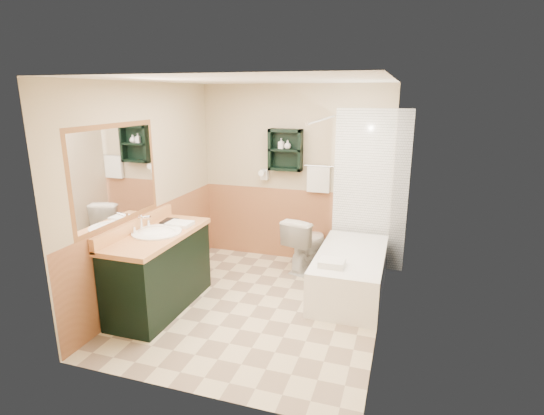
{
  "coord_description": "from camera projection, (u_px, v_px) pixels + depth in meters",
  "views": [
    {
      "loc": [
        1.46,
        -4.0,
        2.28
      ],
      "look_at": [
        0.1,
        0.2,
        1.09
      ],
      "focal_mm": 28.0,
      "sensor_mm": 36.0,
      "label": 1
    }
  ],
  "objects": [
    {
      "name": "bathtub",
      "position": [
        350.0,
        273.0,
        4.94
      ],
      "size": [
        0.75,
        1.5,
        0.5
      ],
      "primitive_type": "cube",
      "color": "white",
      "rests_on": "ground"
    },
    {
      "name": "back_wall",
      "position": [
        294.0,
        175.0,
        5.78
      ],
      "size": [
        2.6,
        0.04,
        2.4
      ],
      "primitive_type": "cube",
      "color": "beige",
      "rests_on": "ground"
    },
    {
      "name": "towel_bar",
      "position": [
        319.0,
        166.0,
        5.58
      ],
      "size": [
        0.4,
        0.06,
        0.4
      ],
      "primitive_type": null,
      "color": "white",
      "rests_on": "back_wall"
    },
    {
      "name": "mirror_frame",
      "position": [
        116.0,
        175.0,
        4.18
      ],
      "size": [
        1.3,
        1.3,
        1.0
      ],
      "primitive_type": null,
      "color": "brown",
      "rests_on": "left_wall"
    },
    {
      "name": "hair_dryer",
      "position": [
        265.0,
        174.0,
        5.82
      ],
      "size": [
        0.1,
        0.24,
        0.18
      ],
      "primitive_type": null,
      "color": "white",
      "rests_on": "back_wall"
    },
    {
      "name": "soap_bottle_a",
      "position": [
        281.0,
        146.0,
        5.62
      ],
      "size": [
        0.08,
        0.15,
        0.06
      ],
      "primitive_type": "imported",
      "rotation": [
        0.0,
        0.0,
        -0.14
      ],
      "color": "white",
      "rests_on": "wall_shelf"
    },
    {
      "name": "tile_back",
      "position": [
        370.0,
        191.0,
        5.48
      ],
      "size": [
        0.95,
        0.95,
        2.1
      ],
      "primitive_type": null,
      "color": "white",
      "rests_on": "back_wall"
    },
    {
      "name": "toilet",
      "position": [
        306.0,
        243.0,
        5.61
      ],
      "size": [
        0.58,
        0.81,
        0.71
      ],
      "primitive_type": "imported",
      "rotation": [
        0.0,
        0.0,
        2.88
      ],
      "color": "white",
      "rests_on": "ground"
    },
    {
      "name": "mirror_glass",
      "position": [
        117.0,
        175.0,
        4.18
      ],
      "size": [
        1.2,
        1.2,
        0.9
      ],
      "primitive_type": null,
      "color": "white",
      "rests_on": "left_wall"
    },
    {
      "name": "wainscot_back",
      "position": [
        293.0,
        224.0,
        5.93
      ],
      "size": [
        2.58,
        2.58,
        1.0
      ],
      "primitive_type": null,
      "color": "#CB8152",
      "rests_on": "back_wall"
    },
    {
      "name": "right_wall",
      "position": [
        388.0,
        211.0,
        4.0
      ],
      "size": [
        0.04,
        3.0,
        2.4
      ],
      "primitive_type": "cube",
      "color": "beige",
      "rests_on": "ground"
    },
    {
      "name": "shower_curtain",
      "position": [
        324.0,
        190.0,
        5.09
      ],
      "size": [
        1.05,
        1.05,
        1.7
      ],
      "primitive_type": null,
      "color": "beige",
      "rests_on": "curtain_rod"
    },
    {
      "name": "vanity",
      "position": [
        160.0,
        271.0,
        4.57
      ],
      "size": [
        0.59,
        1.35,
        0.86
      ],
      "primitive_type": "cube",
      "color": "black",
      "rests_on": "ground"
    },
    {
      "name": "tub_towel",
      "position": [
        332.0,
        263.0,
        4.49
      ],
      "size": [
        0.27,
        0.22,
        0.07
      ],
      "primitive_type": "cube",
      "color": "white",
      "rests_on": "bathtub"
    },
    {
      "name": "curtain_rod",
      "position": [
        324.0,
        119.0,
        4.71
      ],
      "size": [
        0.03,
        1.6,
        0.03
      ],
      "primitive_type": "cylinder",
      "rotation": [
        1.57,
        0.0,
        0.0
      ],
      "color": "silver",
      "rests_on": "back_wall"
    },
    {
      "name": "tile_accent",
      "position": [
        392.0,
        130.0,
        4.52
      ],
      "size": [
        1.5,
        1.5,
        0.1
      ],
      "primitive_type": null,
      "color": "#144828",
      "rests_on": "right_wall"
    },
    {
      "name": "left_wall",
      "position": [
        147.0,
        192.0,
        4.78
      ],
      "size": [
        0.04,
        3.0,
        2.4
      ],
      "primitive_type": "cube",
      "color": "beige",
      "rests_on": "ground"
    },
    {
      "name": "tile_right",
      "position": [
        387.0,
        207.0,
        4.74
      ],
      "size": [
        1.5,
        1.5,
        2.1
      ],
      "primitive_type": null,
      "color": "white",
      "rests_on": "right_wall"
    },
    {
      "name": "soap_bottle_b",
      "position": [
        288.0,
        146.0,
        5.59
      ],
      "size": [
        0.1,
        0.12,
        0.09
      ],
      "primitive_type": "imported",
      "rotation": [
        0.0,
        0.0,
        -0.09
      ],
      "color": "white",
      "rests_on": "wall_shelf"
    },
    {
      "name": "ceiling",
      "position": [
        255.0,
        78.0,
        4.07
      ],
      "size": [
        2.6,
        3.0,
        0.04
      ],
      "primitive_type": "cube",
      "color": "white",
      "rests_on": "back_wall"
    },
    {
      "name": "floor",
      "position": [
        258.0,
        305.0,
        4.7
      ],
      "size": [
        3.0,
        3.0,
        0.0
      ],
      "primitive_type": "plane",
      "color": "beige",
      "rests_on": "ground"
    },
    {
      "name": "wainscot_left",
      "position": [
        154.0,
        250.0,
        4.95
      ],
      "size": [
        2.98,
        2.98,
        1.0
      ],
      "primitive_type": null,
      "color": "#CB8152",
      "rests_on": "left_wall"
    },
    {
      "name": "vanity_book",
      "position": [
        162.0,
        213.0,
        4.83
      ],
      "size": [
        0.16,
        0.04,
        0.21
      ],
      "primitive_type": "imported",
      "rotation": [
        0.0,
        0.0,
        0.11
      ],
      "color": "black",
      "rests_on": "vanity"
    },
    {
      "name": "wall_shelf",
      "position": [
        285.0,
        150.0,
        5.62
      ],
      "size": [
        0.45,
        0.15,
        0.55
      ],
      "primitive_type": "cube",
      "color": "black",
      "rests_on": "back_wall"
    },
    {
      "name": "counter_towel",
      "position": [
        180.0,
        224.0,
        4.7
      ],
      "size": [
        0.27,
        0.21,
        0.04
      ],
      "primitive_type": "cube",
      "color": "white",
      "rests_on": "vanity"
    }
  ]
}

